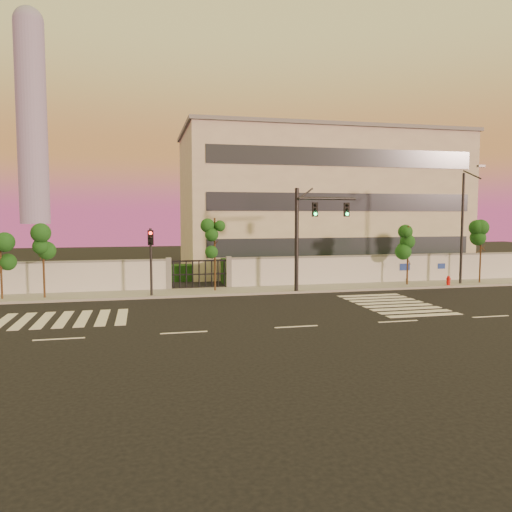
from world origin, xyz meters
name	(u,v)px	position (x,y,z in m)	size (l,w,h in m)	color
ground	(296,327)	(0.00, 0.00, 0.00)	(120.00, 120.00, 0.00)	black
sidewalk	(248,291)	(0.00, 10.50, 0.07)	(60.00, 3.00, 0.15)	gray
perimeter_wall	(245,273)	(0.10, 12.00, 1.07)	(60.00, 0.36, 2.20)	silver
hedge_row	(251,272)	(1.17, 14.74, 0.82)	(41.00, 4.25, 1.80)	black
institutional_building	(319,202)	(9.00, 21.99, 6.16)	(24.40, 12.40, 12.25)	#B4AA98
distant_skyscraper	(31,111)	(-65.00, 280.00, 61.98)	(16.00, 16.00, 118.00)	gray
road_markings	(245,312)	(-1.58, 3.76, 0.01)	(57.00, 7.62, 0.02)	silver
street_tree_b	(1,254)	(-14.61, 10.15, 2.77)	(1.41, 1.12, 3.76)	#382314
street_tree_c	(43,245)	(-12.29, 10.06, 3.25)	(1.45, 1.16, 4.41)	#382314
street_tree_d	(215,238)	(-2.12, 10.58, 3.53)	(1.39, 1.11, 4.80)	#382314
street_tree_e	(408,242)	(11.35, 10.31, 3.12)	(1.46, 1.16, 4.23)	#382314
street_tree_f	(481,240)	(16.96, 10.08, 3.23)	(1.43, 1.14, 4.38)	#382314
traffic_signal_main	(309,227)	(3.74, 9.19, 4.22)	(4.21, 0.77, 6.68)	black
traffic_signal_secondary	(151,254)	(-6.17, 9.41, 2.66)	(0.33, 0.33, 4.20)	black
streetlight_east	(464,222)	(15.29, 9.78, 4.48)	(0.49, 1.99, 8.29)	black
fire_hydrant	(448,282)	(13.94, 9.35, 0.40)	(0.32, 0.30, 0.80)	red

